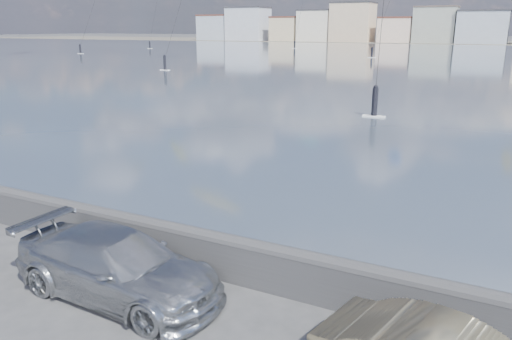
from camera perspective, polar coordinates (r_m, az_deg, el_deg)
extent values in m
plane|color=#333335|center=(10.08, -16.41, -17.13)|extent=(700.00, 700.00, 0.00)
cube|color=#394355|center=(97.76, 24.14, 11.48)|extent=(500.00, 177.00, 0.00)
cube|color=#4C473D|center=(206.08, 26.26, 12.91)|extent=(500.00, 60.00, 0.00)
cube|color=#28282B|center=(11.67, -7.41, -9.24)|extent=(400.00, 0.35, 0.90)
cylinder|color=#28282B|center=(11.48, -7.49, -7.21)|extent=(400.00, 0.36, 0.36)
cube|color=#9EA8B7|center=(225.35, -4.52, 15.85)|extent=(14.00, 11.00, 10.00)
cube|color=#562D23|center=(225.40, -4.55, 17.20)|extent=(14.28, 11.22, 0.60)
cube|color=#B2B7C6|center=(217.63, -0.91, 16.29)|extent=(16.00, 12.00, 13.00)
cube|color=#2D2D33|center=(217.77, -0.92, 18.08)|extent=(16.32, 12.24, 0.60)
cube|color=beige|center=(209.95, 3.47, 15.73)|extent=(11.00, 10.00, 9.00)
cube|color=#562D23|center=(209.98, 3.50, 17.04)|extent=(11.22, 10.20, 0.60)
cube|color=beige|center=(205.02, 6.93, 15.99)|extent=(13.00, 11.00, 11.50)
cube|color=#2D2D33|center=(205.12, 6.99, 17.68)|extent=(13.26, 11.22, 0.60)
cube|color=#CCB293|center=(200.39, 10.99, 16.18)|extent=(15.00, 12.00, 14.00)
cube|color=#2D2D33|center=(200.58, 11.10, 18.26)|extent=(15.30, 12.24, 0.60)
cube|color=beige|center=(196.28, 15.72, 15.09)|extent=(12.00, 10.00, 8.50)
cube|color=#562D23|center=(196.30, 15.83, 16.42)|extent=(12.24, 10.20, 0.60)
cube|color=gray|center=(193.90, 19.80, 15.28)|extent=(14.00, 11.00, 12.00)
cube|color=#4C423D|center=(194.02, 19.98, 17.13)|extent=(14.28, 11.22, 0.60)
cube|color=#9EA8B7|center=(192.30, 24.49, 14.58)|extent=(16.00, 13.00, 10.50)
cube|color=#2D2D33|center=(192.38, 24.68, 16.22)|extent=(16.32, 13.26, 0.60)
imported|color=#A8AAAF|center=(10.82, -15.57, -10.47)|extent=(4.80, 2.10, 1.37)
cube|color=white|center=(137.70, -12.03, 13.44)|extent=(1.40, 0.42, 0.08)
cylinder|color=black|center=(137.67, -12.05, 13.81)|extent=(0.36, 0.36, 1.70)
sphere|color=black|center=(137.64, -12.07, 14.18)|extent=(0.28, 0.28, 0.28)
cube|color=white|center=(114.85, -19.41, 12.45)|extent=(1.40, 0.42, 0.08)
cylinder|color=black|center=(114.81, -19.45, 12.90)|extent=(0.36, 0.36, 1.70)
sphere|color=black|center=(114.78, -19.49, 13.35)|extent=(0.28, 0.28, 0.28)
cube|color=white|center=(96.54, 13.07, 12.42)|extent=(1.40, 0.42, 0.08)
cylinder|color=black|center=(96.50, 13.11, 12.96)|extent=(0.36, 0.36, 1.70)
sphere|color=black|center=(96.46, 13.14, 13.49)|extent=(0.28, 0.28, 0.28)
cube|color=white|center=(67.25, -10.35, 11.18)|extent=(1.40, 0.42, 0.08)
cylinder|color=black|center=(67.18, -10.39, 11.95)|extent=(0.36, 0.36, 1.70)
sphere|color=black|center=(67.13, -10.43, 12.71)|extent=(0.28, 0.28, 0.28)
cube|color=white|center=(135.76, 4.43, 13.70)|extent=(1.40, 0.42, 0.08)
cylinder|color=black|center=(135.73, 4.44, 14.08)|extent=(0.36, 0.36, 1.70)
sphere|color=black|center=(135.70, 4.45, 14.46)|extent=(0.28, 0.28, 0.28)
cube|color=white|center=(32.22, 13.32, 6.01)|extent=(1.40, 0.42, 0.08)
cylinder|color=black|center=(32.08, 13.42, 7.60)|extent=(0.36, 0.36, 1.70)
sphere|color=black|center=(31.97, 13.53, 9.19)|extent=(0.28, 0.28, 0.28)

